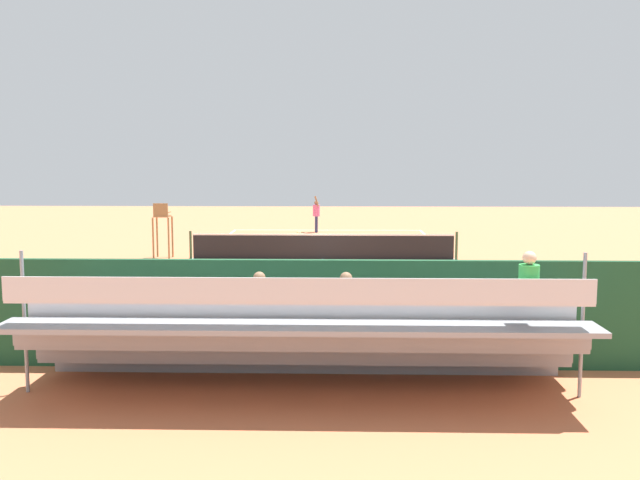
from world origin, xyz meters
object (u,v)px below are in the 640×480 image
(equipment_bag, at_px, (294,349))
(tennis_racket, at_px, (300,232))
(bleacher_stand, at_px, (304,337))
(umpire_chair, at_px, (162,224))
(courtside_bench, at_px, (399,329))
(tennis_ball_far, at_px, (299,236))
(tennis_player, at_px, (316,213))
(tennis_net, at_px, (323,246))
(tennis_ball_near, at_px, (278,236))

(equipment_bag, height_order, tennis_racket, equipment_bag)
(equipment_bag, bearing_deg, tennis_racket, -87.04)
(bleacher_stand, relative_size, equipment_bag, 10.07)
(umpire_chair, xyz_separation_m, courtside_bench, (-7.99, 13.33, -0.76))
(tennis_ball_far, bearing_deg, courtside_bench, 98.56)
(tennis_ball_far, bearing_deg, tennis_player, -112.28)
(equipment_bag, bearing_deg, bleacher_stand, 98.36)
(bleacher_stand, distance_m, tennis_ball_far, 23.23)
(tennis_racket, bearing_deg, equipment_bag, 92.96)
(bleacher_stand, relative_size, tennis_player, 4.70)
(tennis_net, height_order, tennis_ball_far, tennis_net)
(bleacher_stand, distance_m, umpire_chair, 16.62)
(tennis_net, bearing_deg, umpire_chair, -0.55)
(bleacher_stand, xyz_separation_m, tennis_player, (0.62, -25.15, 0.10))
(umpire_chair, xyz_separation_m, tennis_ball_far, (-4.81, -7.76, -1.28))
(courtside_bench, height_order, tennis_player, tennis_player)
(bleacher_stand, bearing_deg, tennis_ball_far, -86.45)
(umpire_chair, bearing_deg, tennis_racket, -116.24)
(umpire_chair, relative_size, equipment_bag, 2.38)
(bleacher_stand, distance_m, tennis_racket, 25.14)
(tennis_net, bearing_deg, tennis_ball_far, -79.95)
(tennis_net, bearing_deg, bleacher_stand, 90.19)
(tennis_net, relative_size, bleacher_stand, 1.14)
(umpire_chair, height_order, tennis_racket, umpire_chair)
(umpire_chair, relative_size, tennis_ball_far, 32.42)
(bleacher_stand, bearing_deg, tennis_ball_near, -83.91)
(courtside_bench, distance_m, tennis_player, 23.21)
(equipment_bag, relative_size, tennis_racket, 1.72)
(equipment_bag, bearing_deg, courtside_bench, -176.37)
(tennis_ball_near, bearing_deg, courtside_bench, 101.36)
(equipment_bag, bearing_deg, tennis_player, -89.17)
(courtside_bench, bearing_deg, tennis_ball_far, -81.44)
(courtside_bench, xyz_separation_m, tennis_ball_near, (4.18, -20.80, -0.53))
(equipment_bag, height_order, tennis_ball_near, equipment_bag)
(bleacher_stand, distance_m, equipment_bag, 2.09)
(tennis_ball_near, bearing_deg, tennis_player, -128.55)
(bleacher_stand, height_order, equipment_bag, bleacher_stand)
(courtside_bench, distance_m, tennis_ball_near, 21.23)
(tennis_net, relative_size, umpire_chair, 4.81)
(equipment_bag, bearing_deg, tennis_ball_far, -86.89)
(tennis_ball_near, bearing_deg, bleacher_stand, 96.09)
(umpire_chair, height_order, tennis_ball_far, umpire_chair)
(tennis_player, bearing_deg, tennis_ball_far, 67.72)
(courtside_bench, height_order, tennis_racket, courtside_bench)
(courtside_bench, bearing_deg, tennis_net, -82.32)
(courtside_bench, relative_size, tennis_racket, 3.45)
(bleacher_stand, height_order, tennis_ball_near, bleacher_stand)
(courtside_bench, bearing_deg, tennis_player, -84.16)
(umpire_chair, distance_m, tennis_racket, 10.87)
(tennis_net, xyz_separation_m, umpire_chair, (6.20, -0.06, 0.81))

